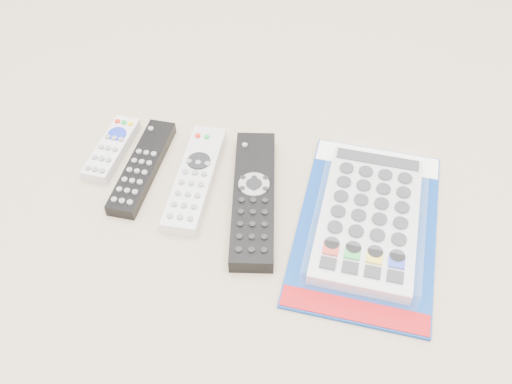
% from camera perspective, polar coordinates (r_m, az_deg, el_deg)
% --- Properties ---
extents(remote_small_grey, '(0.05, 0.14, 0.02)m').
position_cam_1_polar(remote_small_grey, '(0.95, -14.23, 4.23)').
color(remote_small_grey, silver).
rests_on(remote_small_grey, ground).
extents(remote_slim_black, '(0.05, 0.20, 0.02)m').
position_cam_1_polar(remote_slim_black, '(0.91, -11.29, 2.46)').
color(remote_slim_black, black).
rests_on(remote_slim_black, ground).
extents(remote_silver_dvd, '(0.06, 0.21, 0.02)m').
position_cam_1_polar(remote_silver_dvd, '(0.88, -6.10, 1.39)').
color(remote_silver_dvd, silver).
rests_on(remote_silver_dvd, ground).
extents(remote_large_black, '(0.10, 0.26, 0.03)m').
position_cam_1_polar(remote_large_black, '(0.85, -0.23, -0.54)').
color(remote_large_black, black).
rests_on(remote_large_black, ground).
extents(jumbo_remote_packaged, '(0.21, 0.33, 0.04)m').
position_cam_1_polar(jumbo_remote_packaged, '(0.83, 11.22, -2.44)').
color(jumbo_remote_packaged, navy).
rests_on(jumbo_remote_packaged, ground).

